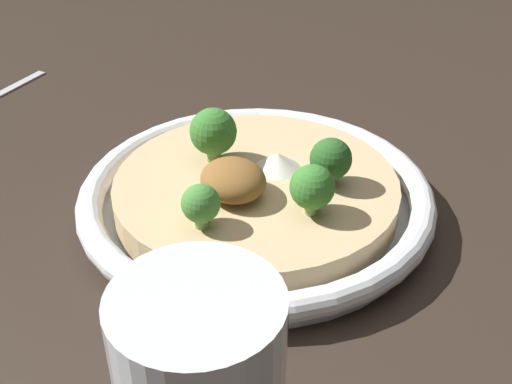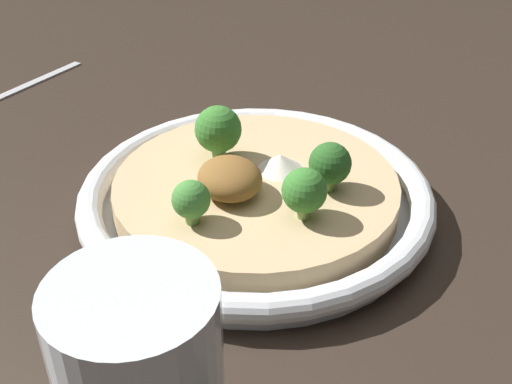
{
  "view_description": "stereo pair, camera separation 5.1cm",
  "coord_description": "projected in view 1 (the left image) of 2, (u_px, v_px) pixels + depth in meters",
  "views": [
    {
      "loc": [
        0.36,
        -0.23,
        0.3
      ],
      "look_at": [
        0.0,
        0.0,
        0.02
      ],
      "focal_mm": 45.0,
      "sensor_mm": 36.0,
      "label": 1
    },
    {
      "loc": [
        0.38,
        -0.18,
        0.3
      ],
      "look_at": [
        0.0,
        0.0,
        0.02
      ],
      "focal_mm": 45.0,
      "sensor_mm": 36.0,
      "label": 2
    }
  ],
  "objects": [
    {
      "name": "broccoli_front_left",
      "position": [
        213.0,
        132.0,
        0.51
      ],
      "size": [
        0.04,
        0.04,
        0.05
      ],
      "color": "#668E47",
      "rests_on": "risotto_bowl"
    },
    {
      "name": "broccoli_back",
      "position": [
        331.0,
        160.0,
        0.49
      ],
      "size": [
        0.03,
        0.03,
        0.04
      ],
      "color": "#759E4C",
      "rests_on": "risotto_bowl"
    },
    {
      "name": "crispy_onion_garnish",
      "position": [
        233.0,
        180.0,
        0.48
      ],
      "size": [
        0.05,
        0.05,
        0.03
      ],
      "color": "brown",
      "rests_on": "risotto_bowl"
    },
    {
      "name": "cheese_sprinkle",
      "position": [
        278.0,
        161.0,
        0.51
      ],
      "size": [
        0.04,
        0.04,
        0.01
      ],
      "color": "white",
      "rests_on": "risotto_bowl"
    },
    {
      "name": "risotto_bowl",
      "position": [
        256.0,
        196.0,
        0.51
      ],
      "size": [
        0.28,
        0.28,
        0.03
      ],
      "color": "silver",
      "rests_on": "ground_plane"
    },
    {
      "name": "broccoli_back_right",
      "position": [
        312.0,
        188.0,
        0.45
      ],
      "size": [
        0.03,
        0.03,
        0.04
      ],
      "color": "#84A856",
      "rests_on": "risotto_bowl"
    },
    {
      "name": "broccoli_front",
      "position": [
        201.0,
        204.0,
        0.44
      ],
      "size": [
        0.03,
        0.03,
        0.03
      ],
      "color": "#759E4C",
      "rests_on": "risotto_bowl"
    },
    {
      "name": "ground_plane",
      "position": [
        256.0,
        213.0,
        0.52
      ],
      "size": [
        6.0,
        6.0,
        0.0
      ],
      "primitive_type": "plane",
      "color": "#2D231C"
    }
  ]
}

